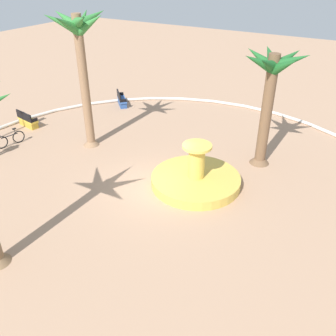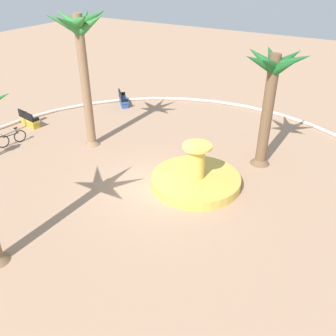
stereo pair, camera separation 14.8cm
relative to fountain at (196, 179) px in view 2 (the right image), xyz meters
name	(u,v)px [view 2 (the right image)]	position (x,y,z in m)	size (l,w,h in m)	color
ground_plane	(156,187)	(1.14, -1.49, -0.30)	(80.00, 80.00, 0.00)	tan
plaza_curb	(156,185)	(1.14, -1.49, -0.20)	(23.97, 23.97, 0.20)	silver
fountain	(196,179)	(0.00, 0.00, 0.00)	(4.18, 4.18, 2.10)	gold
palm_tree_near_fountain	(81,49)	(-0.72, -6.99, 5.00)	(3.27, 3.26, 7.26)	#8E6B4C
palm_tree_by_curb	(271,86)	(-3.54, 1.94, 3.81)	(3.16, 3.21, 5.86)	brown
bench_east	(29,121)	(-0.72, -12.13, 0.04)	(0.77, 1.66, 1.00)	gold
bench_west	(123,101)	(-6.70, -9.26, 0.04)	(1.49, 1.48, 1.00)	#335BA8
bicycle_by_lamppost	(12,138)	(1.61, -10.90, 0.08)	(1.69, 0.55, 0.94)	black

